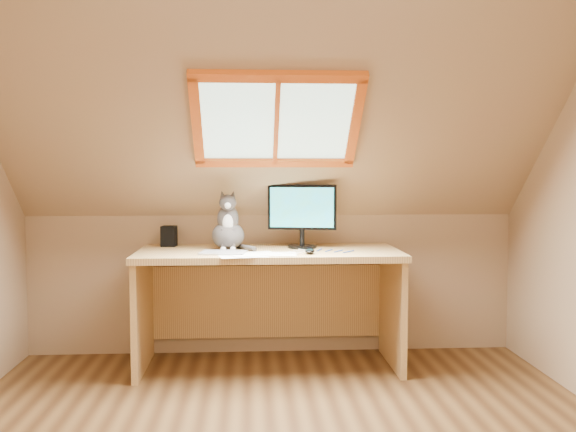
{
  "coord_description": "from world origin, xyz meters",
  "views": [
    {
      "loc": [
        -0.17,
        -2.87,
        1.32
      ],
      "look_at": [
        0.07,
        1.0,
        1.05
      ],
      "focal_mm": 40.0,
      "sensor_mm": 36.0,
      "label": 1
    }
  ],
  "objects": [
    {
      "name": "room_shell",
      "position": [
        0.0,
        -0.09,
        1.43
      ],
      "size": [
        3.52,
        3.52,
        2.41
      ],
      "color": "tan",
      "rests_on": "ground"
    },
    {
      "name": "desk",
      "position": [
        -0.04,
        1.45,
        0.56
      ],
      "size": [
        1.74,
        0.76,
        0.79
      ],
      "color": "#DAB167",
      "rests_on": "ground"
    },
    {
      "name": "monitor",
      "position": [
        0.19,
        1.48,
        1.04
      ],
      "size": [
        0.47,
        0.2,
        0.43
      ],
      "color": "black",
      "rests_on": "desk"
    },
    {
      "name": "cat",
      "position": [
        -0.31,
        1.42,
        0.94
      ],
      "size": [
        0.22,
        0.27,
        0.4
      ],
      "color": "#47413F",
      "rests_on": "desk"
    },
    {
      "name": "desk_speaker",
      "position": [
        -0.73,
        1.63,
        0.86
      ],
      "size": [
        0.11,
        0.11,
        0.14
      ],
      "primitive_type": "cube",
      "rotation": [
        0.0,
        0.0,
        -0.11
      ],
      "color": "black",
      "rests_on": "desk"
    },
    {
      "name": "graphics_tablet",
      "position": [
        -0.33,
        1.21,
        0.8
      ],
      "size": [
        0.31,
        0.24,
        0.01
      ],
      "primitive_type": "cube",
      "rotation": [
        0.0,
        0.0,
        -0.15
      ],
      "color": "#B2B2B7",
      "rests_on": "desk"
    },
    {
      "name": "mouse",
      "position": [
        0.22,
        1.16,
        0.81
      ],
      "size": [
        0.08,
        0.12,
        0.04
      ],
      "primitive_type": "ellipsoid",
      "rotation": [
        0.0,
        0.0,
        -0.14
      ],
      "color": "black",
      "rests_on": "desk"
    },
    {
      "name": "papers",
      "position": [
        -0.12,
        1.12,
        0.8
      ],
      "size": [
        0.35,
        0.3,
        0.01
      ],
      "color": "white",
      "rests_on": "desk"
    },
    {
      "name": "cables",
      "position": [
        0.29,
        1.26,
        0.8
      ],
      "size": [
        0.51,
        0.26,
        0.01
      ],
      "color": "silver",
      "rests_on": "desk"
    }
  ]
}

